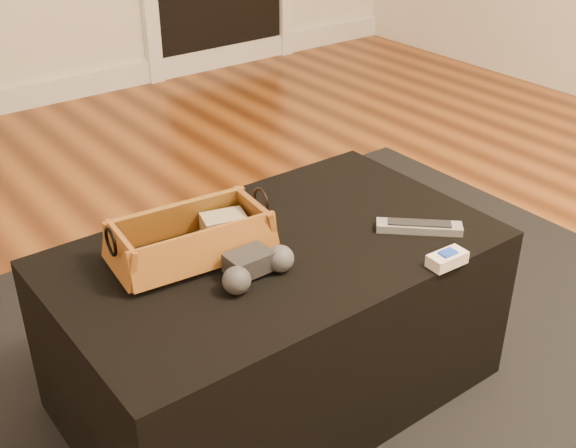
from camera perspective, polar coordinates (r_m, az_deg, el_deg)
baseboard at (r=3.86m, az=-21.82°, el=8.93°), size 5.00×0.04×0.12m
area_rug at (r=1.85m, az=0.07°, el=-13.76°), size 2.60×2.00×0.01m
ottoman at (r=1.75m, az=-0.93°, el=-7.68°), size 1.00×0.60×0.42m
tv_remote at (r=1.58m, az=-7.99°, el=-2.29°), size 0.19×0.04×0.02m
cloth_bundle at (r=1.64m, az=-5.08°, el=-0.13°), size 0.11×0.09×0.05m
wicker_basket at (r=1.58m, az=-7.65°, el=-1.30°), size 0.37×0.22×0.12m
game_controller at (r=1.50m, az=-2.63°, el=-3.38°), size 0.18×0.10×0.06m
silver_remote at (r=1.71m, az=10.32°, el=-0.21°), size 0.18×0.17×0.02m
cream_gadget at (r=1.59m, az=12.47°, el=-2.70°), size 0.09×0.05×0.03m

